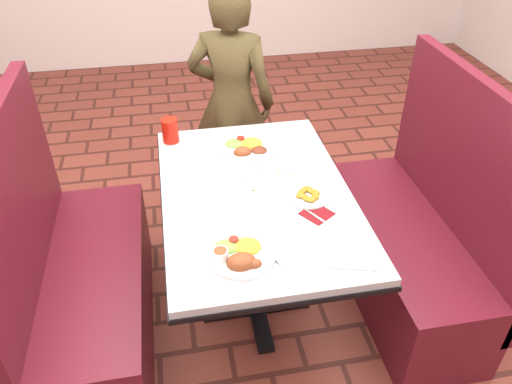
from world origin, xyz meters
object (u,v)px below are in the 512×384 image
booth_bench_left (84,286)px  far_dinner_plate (247,146)px  plantain_plate (309,196)px  red_tumbler (170,130)px  booth_bench_right (412,242)px  diner_person (232,103)px  near_dinner_plate (240,252)px  dining_table (256,210)px

booth_bench_left → far_dinner_plate: booth_bench_left is taller
plantain_plate → red_tumbler: size_ratio=1.44×
booth_bench_right → plantain_plate: 0.73m
far_dinner_plate → plantain_plate: far_dinner_plate is taller
diner_person → red_tumbler: size_ratio=11.66×
booth_bench_right → far_dinner_plate: (-0.78, 0.35, 0.44)m
far_dinner_plate → booth_bench_right: bearing=-24.2°
diner_person → far_dinner_plate: diner_person is taller
booth_bench_left → diner_person: (0.83, 0.97, 0.38)m
booth_bench_left → near_dinner_plate: booth_bench_left is taller
booth_bench_right → red_tumbler: bearing=156.1°
diner_person → far_dinner_plate: size_ratio=5.40×
near_dinner_plate → plantain_plate: bearing=41.9°
dining_table → red_tumbler: bearing=123.7°
plantain_plate → near_dinner_plate: bearing=-138.1°
far_dinner_plate → near_dinner_plate: bearing=-101.5°
dining_table → booth_bench_left: (-0.80, 0.00, -0.32)m
booth_bench_left → far_dinner_plate: size_ratio=4.60×
booth_bench_right → diner_person: diner_person is taller
far_dinner_plate → red_tumbler: 0.39m
booth_bench_left → red_tumbler: size_ratio=9.92×
dining_table → booth_bench_right: size_ratio=1.01×
far_dinner_plate → booth_bench_left: bearing=-156.8°
booth_bench_left → plantain_plate: 1.10m
near_dinner_plate → red_tumbler: (-0.21, 0.89, 0.03)m
booth_bench_left → far_dinner_plate: 1.00m
diner_person → booth_bench_right: bearing=148.9°
diner_person → plantain_plate: size_ratio=8.12×
far_dinner_plate → plantain_plate: 0.47m
dining_table → far_dinner_plate: size_ratio=4.65×
booth_bench_right → plantain_plate: (-0.59, -0.08, 0.43)m
diner_person → near_dinner_plate: (-0.17, -1.36, 0.07)m
booth_bench_right → plantain_plate: size_ratio=6.92×
diner_person → plantain_plate: bearing=120.1°
booth_bench_left → near_dinner_plate: 0.89m
dining_table → plantain_plate: plantain_plate is taller
diner_person → near_dinner_plate: diner_person is taller
dining_table → booth_bench_right: (0.80, 0.00, -0.32)m
near_dinner_plate → booth_bench_right: bearing=22.7°
dining_table → far_dinner_plate: bearing=86.7°
booth_bench_left → plantain_plate: size_ratio=6.92×
dining_table → far_dinner_plate: (0.02, 0.35, 0.12)m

